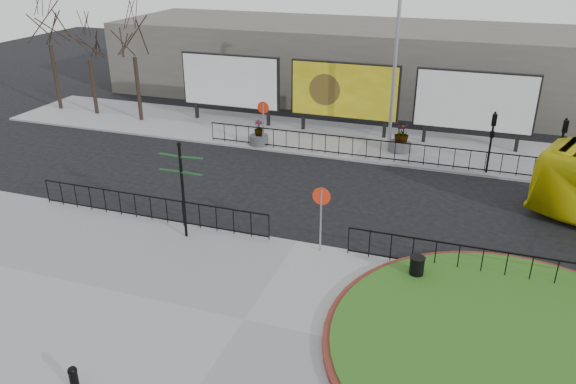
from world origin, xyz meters
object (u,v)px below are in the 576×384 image
at_px(litter_bin, 417,268).
at_px(planter_a, 259,137).
at_px(planter_b, 398,142).
at_px(planter_c, 403,141).
at_px(fingerpost_sign, 182,181).
at_px(bollard, 74,378).
at_px(billboard_mid, 344,91).
at_px(lamp_post, 395,61).

xyz_separation_m(litter_bin, planter_a, (-9.84, 10.71, 0.02)).
relative_size(planter_b, planter_c, 0.94).
xyz_separation_m(planter_a, planter_b, (7.34, 1.47, 0.03)).
relative_size(fingerpost_sign, bollard, 5.10).
xyz_separation_m(billboard_mid, lamp_post, (3.01, -1.97, 2.23)).
relative_size(fingerpost_sign, planter_b, 2.64).
bearing_deg(billboard_mid, planter_b, -29.39).
distance_m(litter_bin, planter_c, 12.39).
distance_m(litter_bin, planter_b, 12.43).
distance_m(billboard_mid, litter_bin, 15.51).
bearing_deg(planter_c, planter_b, -180.00).
height_order(fingerpost_sign, bollard, fingerpost_sign).
height_order(lamp_post, fingerpost_sign, lamp_post).
xyz_separation_m(fingerpost_sign, planter_c, (6.30, 12.00, -1.68)).
relative_size(litter_bin, planter_b, 0.59).
height_order(planter_a, planter_c, planter_c).
bearing_deg(lamp_post, planter_c, 0.00).
xyz_separation_m(billboard_mid, planter_c, (3.72, -1.97, -1.89)).
distance_m(billboard_mid, planter_c, 4.61).
bearing_deg(planter_b, bollard, -103.58).
bearing_deg(bollard, fingerpost_sign, 98.88).
height_order(lamp_post, bollard, lamp_post).
bearing_deg(billboard_mid, fingerpost_sign, -100.46).
bearing_deg(lamp_post, fingerpost_sign, -114.97).
bearing_deg(planter_a, billboard_mid, 41.90).
height_order(billboard_mid, planter_a, billboard_mid).
bearing_deg(fingerpost_sign, planter_c, 65.69).
distance_m(bollard, planter_c, 20.63).
xyz_separation_m(lamp_post, bollard, (-4.34, -20.00, -4.30)).
relative_size(billboard_mid, bollard, 8.40).
bearing_deg(lamp_post, planter_a, -167.87).
height_order(lamp_post, planter_b, lamp_post).
xyz_separation_m(lamp_post, planter_c, (0.71, 0.00, -4.12)).
height_order(bollard, planter_b, planter_b).
bearing_deg(planter_b, lamp_post, 180.00).
bearing_deg(bollard, planter_b, 76.42).
xyz_separation_m(lamp_post, fingerpost_sign, (-5.59, -12.00, -2.44)).
distance_m(planter_a, planter_c, 7.70).
relative_size(bollard, planter_b, 0.52).
xyz_separation_m(bollard, planter_a, (-2.51, 18.53, 0.04)).
bearing_deg(planter_c, fingerpost_sign, -117.70).
distance_m(bollard, planter_a, 18.70).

